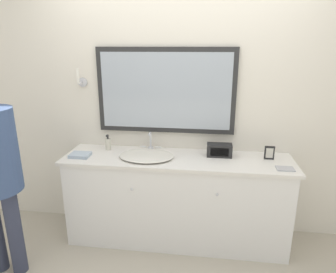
% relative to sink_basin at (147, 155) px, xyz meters
% --- Properties ---
extents(ground_plane, '(14.00, 14.00, 0.00)m').
position_rel_sink_basin_xyz_m(ground_plane, '(0.28, -0.28, -0.87)').
color(ground_plane, '#B2A893').
extents(wall_back, '(8.00, 0.18, 2.55)m').
position_rel_sink_basin_xyz_m(wall_back, '(0.27, 0.32, 0.41)').
color(wall_back, silver).
rests_on(wall_back, ground_plane).
extents(vanity_counter, '(2.09, 0.54, 0.85)m').
position_rel_sink_basin_xyz_m(vanity_counter, '(0.28, 0.02, -0.44)').
color(vanity_counter, white).
rests_on(vanity_counter, ground_plane).
extents(sink_basin, '(0.50, 0.43, 0.19)m').
position_rel_sink_basin_xyz_m(sink_basin, '(0.00, 0.00, 0.00)').
color(sink_basin, silver).
rests_on(sink_basin, vanity_counter).
extents(soap_bottle, '(0.05, 0.05, 0.15)m').
position_rel_sink_basin_xyz_m(soap_bottle, '(-0.42, 0.15, 0.04)').
color(soap_bottle, beige).
rests_on(soap_bottle, vanity_counter).
extents(appliance_box, '(0.23, 0.11, 0.12)m').
position_rel_sink_basin_xyz_m(appliance_box, '(0.66, 0.11, 0.04)').
color(appliance_box, black).
rests_on(appliance_box, vanity_counter).
extents(picture_frame, '(0.09, 0.01, 0.13)m').
position_rel_sink_basin_xyz_m(picture_frame, '(1.10, 0.09, 0.04)').
color(picture_frame, black).
rests_on(picture_frame, vanity_counter).
extents(hand_towel_near_sink, '(0.18, 0.14, 0.03)m').
position_rel_sink_basin_xyz_m(hand_towel_near_sink, '(-0.61, -0.07, -0.00)').
color(hand_towel_near_sink, '#A8B7C6').
rests_on(hand_towel_near_sink, vanity_counter).
extents(metal_tray, '(0.14, 0.10, 0.01)m').
position_rel_sink_basin_xyz_m(metal_tray, '(1.20, -0.12, -0.01)').
color(metal_tray, '#ADADB2').
rests_on(metal_tray, vanity_counter).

